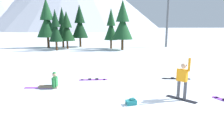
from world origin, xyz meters
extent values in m
plane|color=silver|center=(0.00, 0.00, 0.00)|extent=(800.00, 800.00, 0.00)
cube|color=black|center=(2.37, -0.32, 0.01)|extent=(1.21, 1.25, 0.02)
cylinder|color=#4C4C51|center=(2.26, -0.21, 0.45)|extent=(0.15, 0.15, 0.86)
cylinder|color=#4C4C51|center=(2.48, -0.44, 0.45)|extent=(0.15, 0.15, 0.86)
cube|color=orange|center=(2.37, -0.32, 1.17)|extent=(0.45, 0.46, 0.56)
cylinder|color=orange|center=(2.19, -0.14, 1.15)|extent=(0.11, 0.11, 0.58)
cylinder|color=orange|center=(2.55, -0.51, 1.69)|extent=(0.11, 0.11, 0.60)
sphere|color=tan|center=(2.37, -0.32, 1.60)|extent=(0.24, 0.24, 0.24)
cube|color=black|center=(2.47, -0.23, 1.61)|extent=(0.15, 0.15, 0.08)
cube|color=gray|center=(-3.99, 1.74, 0.05)|extent=(0.29, 0.37, 0.10)
cylinder|color=gray|center=(-4.49, 1.66, 0.07)|extent=(0.80, 0.16, 0.14)
cylinder|color=gray|center=(-4.49, 1.86, 0.07)|extent=(0.80, 0.16, 0.14)
cube|color=#993FD8|center=(-4.89, 1.76, 0.01)|extent=(1.60, 0.31, 0.02)
cube|color=#237238|center=(-3.99, 1.74, 0.35)|extent=(0.25, 0.41, 0.50)
cylinder|color=#237238|center=(-4.00, 1.48, 0.34)|extent=(0.11, 0.11, 0.52)
cylinder|color=#237238|center=(-3.99, 2.00, 0.34)|extent=(0.11, 0.11, 0.52)
sphere|color=tan|center=(-3.99, 1.74, 0.76)|extent=(0.24, 0.24, 0.24)
sphere|color=#237238|center=(-3.99, 1.74, 0.81)|extent=(0.20, 0.20, 0.20)
cube|color=black|center=(3.45, 3.42, 0.01)|extent=(1.58, 0.45, 0.02)
cylinder|color=black|center=(4.23, 3.33, 0.01)|extent=(0.31, 0.31, 0.02)
cylinder|color=black|center=(2.67, 3.50, 0.01)|extent=(0.31, 0.31, 0.02)
cube|color=black|center=(3.68, 3.39, 0.06)|extent=(0.21, 0.16, 0.07)
cube|color=black|center=(3.22, 3.44, 0.06)|extent=(0.21, 0.16, 0.07)
cube|color=#993FD8|center=(-1.95, 3.38, 0.01)|extent=(1.55, 0.35, 0.02)
cylinder|color=#993FD8|center=(-2.72, 3.35, 0.01)|extent=(0.30, 0.30, 0.02)
cylinder|color=#993FD8|center=(-1.18, 3.41, 0.01)|extent=(0.30, 0.30, 0.02)
cube|color=black|center=(-2.18, 3.37, 0.06)|extent=(0.21, 0.15, 0.07)
cube|color=black|center=(-1.72, 3.39, 0.06)|extent=(0.21, 0.15, 0.07)
cylinder|color=#993FD8|center=(4.11, -0.14, 0.01)|extent=(0.38, 0.38, 0.02)
cube|color=#1E7A7F|center=(-0.07, -0.90, 0.12)|extent=(0.51, 0.41, 0.23)
cube|color=#165B5F|center=(-0.01, -0.88, 0.25)|extent=(0.24, 0.26, 0.07)
cylinder|color=black|center=(-0.30, -0.95, 0.10)|extent=(0.12, 0.04, 0.02)
cylinder|color=#472D19|center=(1.38, 19.94, 0.77)|extent=(0.35, 0.35, 1.54)
cone|color=#194723|center=(1.38, 19.94, 3.18)|extent=(2.95, 2.95, 3.28)
cone|color=#194723|center=(1.38, 19.94, 5.47)|extent=(1.91, 1.91, 3.00)
cylinder|color=#472D19|center=(-6.79, 21.84, 0.61)|extent=(0.28, 0.28, 1.22)
cone|color=#143819|center=(-6.79, 21.84, 2.53)|extent=(2.43, 2.43, 2.60)
cone|color=#143819|center=(-6.79, 21.84, 4.35)|extent=(1.58, 1.58, 2.39)
cylinder|color=#472D19|center=(-10.14, 23.71, 0.84)|extent=(0.38, 0.38, 1.67)
cone|color=#194723|center=(-10.14, 23.71, 3.45)|extent=(3.31, 3.31, 3.55)
cone|color=#194723|center=(-10.14, 23.71, 5.93)|extent=(2.15, 2.15, 3.26)
cylinder|color=#472D19|center=(-7.96, 19.80, 0.63)|extent=(0.28, 0.28, 1.25)
cone|color=black|center=(-7.96, 19.80, 2.59)|extent=(1.91, 1.91, 2.67)
cone|color=black|center=(-7.96, 19.80, 4.45)|extent=(1.24, 1.24, 2.45)
cylinder|color=#472D19|center=(-5.18, 24.76, 0.75)|extent=(0.34, 0.34, 1.50)
cone|color=black|center=(-5.18, 24.76, 3.09)|extent=(2.66, 2.66, 3.18)
cone|color=black|center=(-5.18, 24.76, 5.32)|extent=(1.73, 1.73, 2.92)
cylinder|color=#472D19|center=(-7.78, 23.65, 0.70)|extent=(0.32, 0.32, 1.39)
cone|color=black|center=(-7.78, 23.65, 2.87)|extent=(2.09, 2.09, 2.96)
cone|color=black|center=(-7.78, 23.65, 4.94)|extent=(1.36, 1.36, 2.71)
cylinder|color=#472D19|center=(-0.18, 21.91, 0.66)|extent=(0.30, 0.30, 1.32)
cone|color=#194723|center=(-0.18, 21.91, 2.73)|extent=(2.05, 2.05, 2.81)
cone|color=#194723|center=(-0.18, 21.91, 4.70)|extent=(1.33, 1.33, 2.58)
cylinder|color=#595B60|center=(8.96, 23.96, 4.99)|extent=(0.36, 0.36, 9.98)
camera|label=1|loc=(-1.23, -9.25, 3.38)|focal=32.59mm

